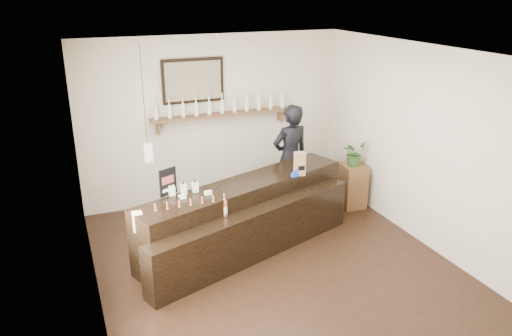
{
  "coord_description": "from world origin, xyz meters",
  "views": [
    {
      "loc": [
        -2.43,
        -5.34,
        3.53
      ],
      "look_at": [
        0.03,
        0.7,
        1.13
      ],
      "focal_mm": 35.0,
      "sensor_mm": 36.0,
      "label": 1
    }
  ],
  "objects": [
    {
      "name": "promo_sign",
      "position": [
        -1.22,
        0.68,
        1.12
      ],
      "size": [
        0.25,
        0.13,
        0.37
      ],
      "color": "black",
      "rests_on": "counter"
    },
    {
      "name": "back_wall_decor",
      "position": [
        -0.15,
        2.37,
        1.76
      ],
      "size": [
        2.66,
        0.96,
        1.69
      ],
      "color": "brown",
      "rests_on": "ground"
    },
    {
      "name": "paper_bag",
      "position": [
        0.7,
        0.68,
        1.11
      ],
      "size": [
        0.18,
        0.15,
        0.34
      ],
      "color": "olive",
      "rests_on": "counter"
    },
    {
      "name": "ground",
      "position": [
        0.0,
        0.0,
        0.0
      ],
      "size": [
        5.0,
        5.0,
        0.0
      ],
      "primitive_type": "plane",
      "color": "black",
      "rests_on": "ground"
    },
    {
      "name": "side_cabinet",
      "position": [
        2.0,
        1.26,
        0.36
      ],
      "size": [
        0.43,
        0.54,
        0.72
      ],
      "color": "brown",
      "rests_on": "ground"
    },
    {
      "name": "potted_plant",
      "position": [
        2.0,
        1.26,
        0.93
      ],
      "size": [
        0.45,
        0.42,
        0.42
      ],
      "primitive_type": "imported",
      "rotation": [
        0.0,
        0.0,
        0.27
      ],
      "color": "#315B24",
      "rests_on": "side_cabinet"
    },
    {
      "name": "tape_dispenser",
      "position": [
        0.62,
        0.65,
        0.98
      ],
      "size": [
        0.14,
        0.07,
        0.11
      ],
      "color": "blue",
      "rests_on": "counter"
    },
    {
      "name": "shopkeeper",
      "position": [
        0.97,
        1.55,
        1.0
      ],
      "size": [
        0.78,
        0.56,
        2.0
      ],
      "primitive_type": "imported",
      "rotation": [
        0.0,
        0.0,
        3.26
      ],
      "color": "black",
      "rests_on": "ground"
    },
    {
      "name": "room_shell",
      "position": [
        0.0,
        0.0,
        1.7
      ],
      "size": [
        5.0,
        5.0,
        5.0
      ],
      "color": "beige",
      "rests_on": "ground"
    },
    {
      "name": "counter",
      "position": [
        -0.16,
        0.58,
        0.44
      ],
      "size": [
        3.36,
        1.96,
        1.09
      ],
      "color": "black",
      "rests_on": "ground"
    }
  ]
}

